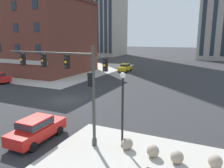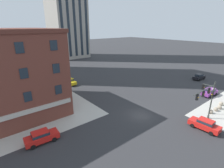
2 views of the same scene
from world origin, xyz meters
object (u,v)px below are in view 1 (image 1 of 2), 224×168
Objects in this scene: bollard_sphere_curb_b at (153,151)px; car_cross_westbound at (125,67)px; car_parked_curb at (37,128)px; bollard_sphere_curb_d at (215,161)px; bollard_sphere_curb_c at (177,157)px; bollard_sphere_curb_a at (127,144)px; street_lamp_corner_near at (123,101)px; traffic_signal_main at (74,77)px.

car_cross_westbound is (-14.12, 31.45, 0.54)m from bollard_sphere_curb_b.
bollard_sphere_curb_b is 0.17× the size of car_parked_curb.
bollard_sphere_curb_d is 35.73m from car_cross_westbound.
car_parked_curb is (-9.34, -1.20, 0.54)m from bollard_sphere_curb_c.
bollard_sphere_curb_c is at bearing -63.77° from car_cross_westbound.
bollard_sphere_curb_a is 2.82m from street_lamp_corner_near.
bollard_sphere_curb_b is at bearing 0.74° from traffic_signal_main.
bollard_sphere_curb_d is 0.15× the size of street_lamp_corner_near.
bollard_sphere_curb_c is 4.56m from street_lamp_corner_near.
street_lamp_corner_near is (-5.58, 0.04, 2.78)m from bollard_sphere_curb_d.
car_parked_curb is at bearing -172.68° from bollard_sphere_curb_c.
traffic_signal_main reaches higher than bollard_sphere_curb_a.
traffic_signal_main is at bearing -175.77° from bollard_sphere_curb_a.
bollard_sphere_curb_c is (1.43, -0.11, 0.00)m from bollard_sphere_curb_b.
bollard_sphere_curb_c is at bearing -7.53° from street_lamp_corner_near.
car_cross_westbound reaches higher than bollard_sphere_curb_b.
bollard_sphere_curb_c is at bearing -167.83° from bollard_sphere_curb_d.
bollard_sphere_curb_c is at bearing -0.28° from traffic_signal_main.
bollard_sphere_curb_c is (6.94, -0.03, -4.12)m from traffic_signal_main.
car_cross_westbound is (-11.96, 31.08, -2.25)m from street_lamp_corner_near.
car_cross_westbound reaches higher than bollard_sphere_curb_d.
traffic_signal_main is 5.59m from bollard_sphere_curb_a.
street_lamp_corner_near reaches higher than bollard_sphere_curb_b.
car_cross_westbound is (-12.37, 31.24, 0.54)m from bollard_sphere_curb_a.
traffic_signal_main is 9.48× the size of bollard_sphere_curb_d.
bollard_sphere_curb_d is at bearing 1.30° from bollard_sphere_curb_a.
bollard_sphere_curb_a is at bearing 4.23° from traffic_signal_main.
car_parked_curb is (-11.33, -1.63, 0.54)m from bollard_sphere_curb_d.
bollard_sphere_curb_c is 9.43m from car_parked_curb.
car_cross_westbound is at bearing 105.26° from traffic_signal_main.
car_parked_curb is (-2.39, -1.23, -3.58)m from traffic_signal_main.
street_lamp_corner_near is at bearing 170.31° from bollard_sphere_curb_b.
bollard_sphere_curb_c is 0.17× the size of car_cross_westbound.
bollard_sphere_curb_a is 0.17× the size of car_parked_curb.
bollard_sphere_curb_b and bollard_sphere_curb_d have the same top height.
bollard_sphere_curb_a is at bearing 174.37° from bollard_sphere_curb_c.
traffic_signal_main reaches higher than bollard_sphere_curb_b.
street_lamp_corner_near is at bearing -68.95° from car_cross_westbound.
bollard_sphere_curb_a is 1.76m from bollard_sphere_curb_b.
street_lamp_corner_near is (-3.58, 0.47, 2.78)m from bollard_sphere_curb_c.
bollard_sphere_curb_c is 35.18m from car_cross_westbound.
car_parked_curb is (6.21, -32.76, 0.00)m from car_cross_westbound.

